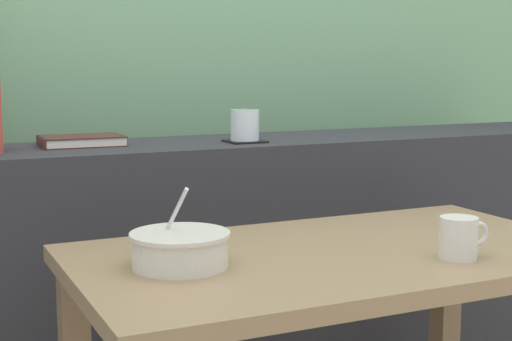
# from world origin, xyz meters

# --- Properties ---
(dark_console_ledge) EXTENTS (2.80, 0.38, 0.85)m
(dark_console_ledge) POSITION_xyz_m (0.00, 0.55, 0.43)
(dark_console_ledge) COLOR #2D2D33
(dark_console_ledge) RESTS_ON ground
(breakfast_table) EXTENTS (1.10, 0.62, 0.68)m
(breakfast_table) POSITION_xyz_m (0.04, -0.09, 0.57)
(breakfast_table) COLOR #826849
(breakfast_table) RESTS_ON ground
(coaster_square) EXTENTS (0.10, 0.10, 0.00)m
(coaster_square) POSITION_xyz_m (0.08, 0.49, 0.85)
(coaster_square) COLOR black
(coaster_square) RESTS_ON dark_console_ledge
(juice_glass) EXTENTS (0.08, 0.08, 0.09)m
(juice_glass) POSITION_xyz_m (0.08, 0.49, 0.90)
(juice_glass) COLOR white
(juice_glass) RESTS_ON coaster_square
(closed_book) EXTENTS (0.22, 0.15, 0.03)m
(closed_book) POSITION_xyz_m (-0.34, 0.59, 0.87)
(closed_book) COLOR #47231E
(closed_book) RESTS_ON dark_console_ledge
(soup_bowl) EXTENTS (0.19, 0.19, 0.16)m
(soup_bowl) POSITION_xyz_m (-0.30, -0.07, 0.72)
(soup_bowl) COLOR silver
(soup_bowl) RESTS_ON breakfast_table
(ceramic_mug) EXTENTS (0.11, 0.08, 0.08)m
(ceramic_mug) POSITION_xyz_m (0.22, -0.25, 0.72)
(ceramic_mug) COLOR silver
(ceramic_mug) RESTS_ON breakfast_table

